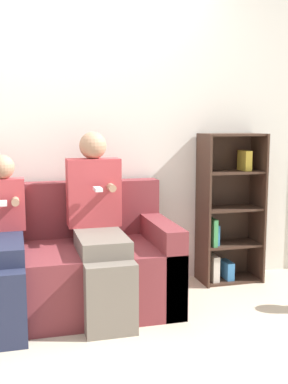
{
  "coord_description": "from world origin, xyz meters",
  "views": [
    {
      "loc": [
        -0.28,
        -2.77,
        1.31
      ],
      "look_at": [
        0.62,
        0.55,
        0.8
      ],
      "focal_mm": 45.0,
      "sensor_mm": 36.0,
      "label": 1
    }
  ],
  "objects_px": {
    "adult_seated": "(99,222)",
    "child_seated": "(4,242)",
    "couch": "(35,271)",
    "bookshelf": "(227,213)"
  },
  "relations": [
    {
      "from": "couch",
      "to": "bookshelf",
      "type": "distance_m",
      "value": 1.61
    },
    {
      "from": "adult_seated",
      "to": "bookshelf",
      "type": "distance_m",
      "value": 1.2
    },
    {
      "from": "couch",
      "to": "adult_seated",
      "type": "distance_m",
      "value": 0.56
    },
    {
      "from": "child_seated",
      "to": "couch",
      "type": "bearing_deg",
      "value": 38.01
    },
    {
      "from": "adult_seated",
      "to": "couch",
      "type": "bearing_deg",
      "value": 165.91
    },
    {
      "from": "couch",
      "to": "child_seated",
      "type": "xyz_separation_m",
      "value": [
        -0.19,
        -0.15,
        0.25
      ]
    },
    {
      "from": "adult_seated",
      "to": "child_seated",
      "type": "bearing_deg",
      "value": -176.13
    },
    {
      "from": "couch",
      "to": "child_seated",
      "type": "bearing_deg",
      "value": -141.99
    },
    {
      "from": "adult_seated",
      "to": "child_seated",
      "type": "relative_size",
      "value": 1.14
    },
    {
      "from": "couch",
      "to": "bookshelf",
      "type": "xyz_separation_m",
      "value": [
        1.56,
        0.29,
        0.27
      ]
    }
  ]
}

